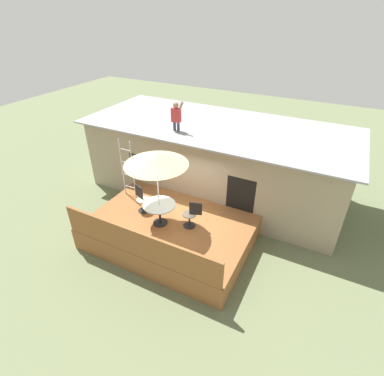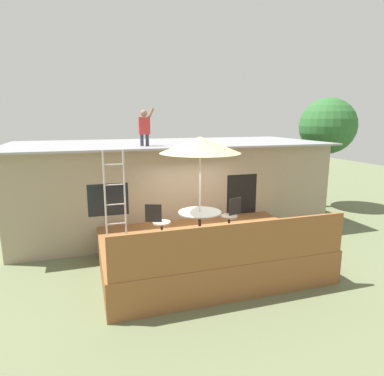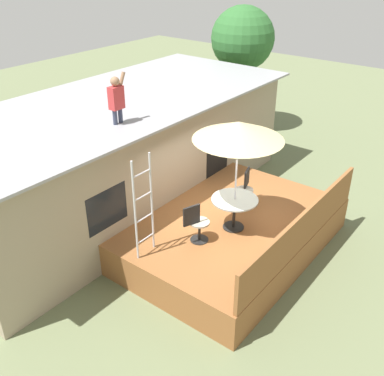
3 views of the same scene
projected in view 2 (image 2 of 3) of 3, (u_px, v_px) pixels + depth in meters
ground_plane at (205, 265)px, 8.80m from camera, size 40.00×40.00×0.00m
house at (170, 184)px, 11.86m from camera, size 10.50×4.50×2.94m
deck at (205, 251)px, 8.72m from camera, size 5.23×3.79×0.80m
deck_railing at (237, 244)px, 6.83m from camera, size 5.13×0.08×0.90m
patio_table at (200, 218)px, 8.17m from camera, size 1.04×1.04×0.74m
patio_umbrella at (200, 145)px, 7.81m from camera, size 1.90×1.90×2.54m
step_ladder at (115, 195)px, 8.36m from camera, size 0.52×0.04×2.20m
person_figure at (145, 125)px, 9.94m from camera, size 0.47×0.20×1.11m
patio_chair_left at (159, 223)px, 8.23m from camera, size 0.60×0.44×0.92m
patio_chair_right at (231, 216)px, 8.80m from camera, size 0.61×0.44×0.92m
backyard_tree at (328, 127)px, 13.99m from camera, size 2.30×2.30×4.59m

